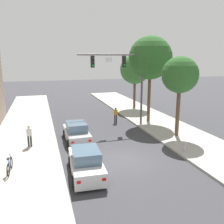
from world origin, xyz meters
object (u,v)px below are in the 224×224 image
object	(u,v)px
pedestrian_crossing_road	(116,115)
street_tree_second	(150,58)
fire_hydrant	(185,147)
street_tree_third	(135,69)
car_lead_silver	(77,133)
traffic_signal_mast	(125,72)
car_following_white	(86,163)
street_tree_nearest	(180,75)
pedestrian_sidewalk_left_walker	(29,135)
bicycle_leaning	(10,166)

from	to	relation	value
pedestrian_crossing_road	street_tree_second	world-z (taller)	street_tree_second
fire_hydrant	street_tree_third	xyz separation A→B (m)	(2.30, 15.31, 4.70)
car_lead_silver	pedestrian_crossing_road	distance (m)	6.54
fire_hydrant	traffic_signal_mast	bearing A→B (deg)	102.49
car_following_white	fire_hydrant	xyz separation A→B (m)	(7.31, 1.13, -0.22)
traffic_signal_mast	street_tree_nearest	distance (m)	5.50
car_lead_silver	street_tree_second	distance (m)	10.78
car_lead_silver	fire_hydrant	distance (m)	8.45
traffic_signal_mast	fire_hydrant	bearing A→B (deg)	-77.51
car_lead_silver	pedestrian_crossing_road	world-z (taller)	pedestrian_crossing_road
car_following_white	street_tree_second	size ratio (longest dim) A/B	0.50
pedestrian_sidewalk_left_walker	bicycle_leaning	xyz separation A→B (m)	(-1.00, -4.04, -0.52)
car_lead_silver	street_tree_third	xyz separation A→B (m)	(9.27, 10.54, 4.48)
traffic_signal_mast	car_following_white	size ratio (longest dim) A/B	1.74
fire_hydrant	pedestrian_crossing_road	bearing A→B (deg)	103.44
car_lead_silver	car_following_white	distance (m)	5.91
fire_hydrant	street_tree_third	bearing A→B (deg)	81.47
pedestrian_sidewalk_left_walker	street_tree_second	world-z (taller)	street_tree_second
car_lead_silver	street_tree_third	bearing A→B (deg)	48.69
traffic_signal_mast	street_tree_third	bearing A→B (deg)	61.45
traffic_signal_mast	pedestrian_sidewalk_left_walker	bearing A→B (deg)	-157.31
street_tree_nearest	street_tree_third	world-z (taller)	street_tree_third
traffic_signal_mast	street_tree_nearest	xyz separation A→B (m)	(3.16, -4.51, -0.05)
traffic_signal_mast	pedestrian_sidewalk_left_walker	xyz separation A→B (m)	(-8.83, -3.69, -4.27)
pedestrian_sidewalk_left_walker	bicycle_leaning	distance (m)	4.20
traffic_signal_mast	fire_hydrant	size ratio (longest dim) A/B	10.42
traffic_signal_mast	car_lead_silver	bearing A→B (deg)	-149.21
car_following_white	traffic_signal_mast	bearing A→B (deg)	58.31
pedestrian_sidewalk_left_walker	pedestrian_crossing_road	distance (m)	9.78
pedestrian_sidewalk_left_walker	fire_hydrant	size ratio (longest dim) A/B	2.28
car_following_white	fire_hydrant	world-z (taller)	car_following_white
bicycle_leaning	car_following_white	bearing A→B (deg)	-16.68
pedestrian_sidewalk_left_walker	street_tree_second	xyz separation A→B (m)	(11.77, 4.39, 5.58)
traffic_signal_mast	bicycle_leaning	xyz separation A→B (m)	(-9.82, -7.73, -4.79)
street_tree_nearest	car_following_white	bearing A→B (deg)	-152.70
car_following_white	pedestrian_sidewalk_left_walker	distance (m)	6.25
traffic_signal_mast	street_tree_second	world-z (taller)	street_tree_second
car_following_white	pedestrian_sidewalk_left_walker	size ratio (longest dim) A/B	2.63
pedestrian_crossing_road	pedestrian_sidewalk_left_walker	bearing A→B (deg)	-148.79
car_following_white	pedestrian_crossing_road	bearing A→B (deg)	63.86
fire_hydrant	street_tree_nearest	distance (m)	6.02
street_tree_nearest	street_tree_third	bearing A→B (deg)	85.77
bicycle_leaning	fire_hydrant	world-z (taller)	bicycle_leaning
street_tree_third	fire_hydrant	bearing A→B (deg)	-98.53
car_lead_silver	pedestrian_sidewalk_left_walker	xyz separation A→B (m)	(-3.60, -0.58, 0.34)
bicycle_leaning	pedestrian_sidewalk_left_walker	bearing A→B (deg)	76.15
pedestrian_sidewalk_left_walker	car_lead_silver	bearing A→B (deg)	9.12
pedestrian_crossing_road	fire_hydrant	size ratio (longest dim) A/B	2.28
pedestrian_crossing_road	traffic_signal_mast	bearing A→B (deg)	-71.30
traffic_signal_mast	fire_hydrant	xyz separation A→B (m)	(1.75, -7.88, -4.83)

